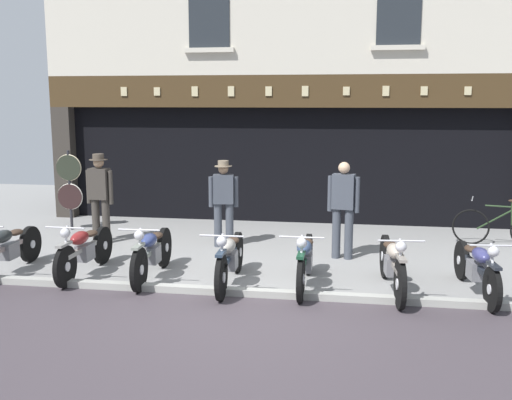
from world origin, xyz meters
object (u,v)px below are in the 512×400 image
Objects in this scene: motorcycle_right at (392,263)px; motorcycle_far_right at (477,267)px; motorcycle_left at (84,249)px; salesman_right at (343,205)px; motorcycle_far_left at (8,248)px; advert_board_far at (429,152)px; motorcycle_center_right at (305,259)px; leaning_bicycle at (500,227)px; shopkeeper_center at (224,199)px; motorcycle_center at (230,258)px; advert_board_near at (377,152)px; motorcycle_center_left at (152,252)px; tyre_sign_pole at (69,183)px; salesman_left at (100,194)px.

motorcycle_right is 1.03× the size of motorcycle_far_right.
motorcycle_left is 1.15× the size of salesman_right.
motorcycle_far_left is 0.98× the size of motorcycle_left.
advert_board_far is at bearing -110.01° from salesman_right.
motorcycle_right reaches higher than motorcycle_far_left.
leaning_bicycle is at bearing -137.93° from motorcycle_center_right.
motorcycle_left is 2.86m from shopkeeper_center.
salesman_right is 1.81× the size of advert_board_far.
salesman_right is at bearing -106.52° from motorcycle_center_right.
motorcycle_center is 6.10m from advert_board_far.
leaning_bicycle is (5.21, 0.86, -0.54)m from shopkeeper_center.
motorcycle_left is 6.79m from advert_board_near.
advert_board_far is (-0.12, 4.75, 1.23)m from motorcycle_far_right.
motorcycle_center is at bearing 95.48° from shopkeeper_center.
motorcycle_center is (3.67, -0.08, 0.01)m from motorcycle_far_left.
shopkeeper_center is at bearing -51.94° from motorcycle_center_right.
shopkeeper_center is (1.80, 2.17, 0.49)m from motorcycle_left.
motorcycle_center_right is (4.79, 0.02, 0.01)m from motorcycle_far_left.
motorcycle_center_left is 6.07m from advert_board_near.
salesman_left is at bearing -41.95° from tyre_sign_pole.
motorcycle_center reaches higher than motorcycle_far_left.
shopkeeper_center is at bearing -109.19° from motorcycle_center_left.
shopkeeper_center reaches higher than motorcycle_right.
salesman_left is 1.02× the size of tyre_sign_pole.
advert_board_far reaches higher than motorcycle_left.
motorcycle_center_left is 4.85m from motorcycle_far_right.
motorcycle_right is at bearing 179.45° from motorcycle_left.
salesman_left reaches higher than motorcycle_center.
motorcycle_far_right is at bearing -179.78° from motorcycle_far_left.
advert_board_near is (6.49, 1.61, 0.61)m from tyre_sign_pole.
shopkeeper_center is at bearing -33.28° from motorcycle_far_right.
motorcycle_center is at bearing 137.74° from leaning_bicycle.
advert_board_far is (1.12, -0.00, 0.03)m from advert_board_near.
tyre_sign_pole reaches higher than motorcycle_far_left.
motorcycle_center_left is 0.98× the size of motorcycle_center_right.
advert_board_far reaches higher than leaning_bicycle.
motorcycle_far_left is 1.13× the size of tyre_sign_pole.
salesman_right reaches higher than tyre_sign_pole.
tyre_sign_pole is at bearing -81.51° from motorcycle_far_left.
advert_board_near is 1.11× the size of advert_board_far.
motorcycle_far_right is at bearing -179.24° from motorcycle_center.
motorcycle_center_left is 3.66m from motorcycle_right.
advert_board_far is (1.80, 3.06, 0.69)m from salesman_right.
advert_board_near reaches higher than motorcycle_center.
leaning_bicycle is (1.04, 3.06, -0.04)m from motorcycle_far_right.
advert_board_far is (6.48, 2.63, 0.67)m from salesman_left.
motorcycle_center reaches higher than leaning_bicycle.
motorcycle_center is 1.20× the size of leaning_bicycle.
motorcycle_center_right reaches higher than motorcycle_left.
salesman_left is at bearing -72.67° from motorcycle_left.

